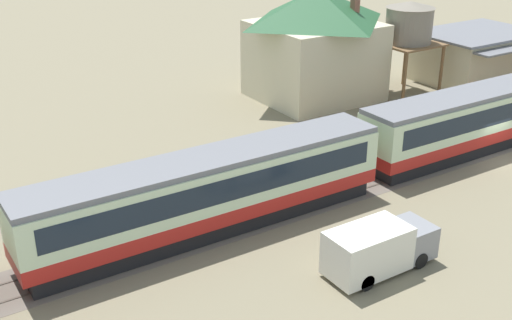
% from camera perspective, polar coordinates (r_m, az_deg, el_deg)
% --- Properties ---
extents(ground_plane, '(600.00, 600.00, 0.00)m').
position_cam_1_polar(ground_plane, '(45.71, 20.64, 0.17)').
color(ground_plane, '#7A7056').
extents(passenger_train, '(84.44, 3.24, 4.24)m').
position_cam_1_polar(passenger_train, '(39.12, 10.04, 1.23)').
color(passenger_train, '#AD1E19').
rests_on(passenger_train, ground_plane).
extents(railway_track, '(137.88, 3.60, 0.04)m').
position_cam_1_polar(railway_track, '(43.40, 14.81, -0.28)').
color(railway_track, '#665B51').
rests_on(railway_track, ground_plane).
extents(station_building, '(10.67, 8.97, 4.46)m').
position_cam_1_polar(station_building, '(62.82, 18.85, 8.79)').
color(station_building, beige).
rests_on(station_building, ground_plane).
extents(station_house_dark_green_roof, '(10.01, 9.21, 9.06)m').
position_cam_1_polar(station_house_dark_green_roof, '(54.00, 5.28, 10.33)').
color(station_house_dark_green_roof, beige).
rests_on(station_house_dark_green_roof, ground_plane).
extents(water_tower, '(4.76, 4.76, 7.92)m').
position_cam_1_polar(water_tower, '(55.80, 13.45, 11.65)').
color(water_tower, brown).
rests_on(water_tower, ground_plane).
extents(delivery_truck_grey, '(5.68, 2.16, 2.36)m').
position_cam_1_polar(delivery_truck_grey, '(30.85, 10.83, -7.68)').
color(delivery_truck_grey, gray).
rests_on(delivery_truck_grey, ground_plane).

